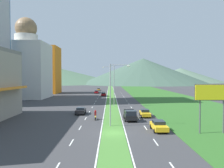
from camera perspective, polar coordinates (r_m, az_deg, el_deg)
ground_plane at (r=32.36m, az=0.30°, el=-12.39°), size 600.00×600.00×0.00m
grass_median at (r=91.71m, az=-0.22°, el=-3.16°), size 3.20×240.00×0.06m
grass_verge_right at (r=94.09m, az=12.45°, el=-3.07°), size 24.00×240.00×0.06m
lane_dash_left_2 at (r=28.53m, az=-10.21°, el=-14.35°), size 0.16×2.80×0.01m
lane_dash_left_3 at (r=36.03m, az=-8.07°, el=-10.93°), size 0.16×2.80×0.01m
lane_dash_left_4 at (r=43.64m, az=-6.70°, el=-8.68°), size 0.16×2.80×0.01m
lane_dash_left_5 at (r=51.31m, az=-5.75°, el=-7.10°), size 0.16×2.80×0.01m
lane_dash_left_6 at (r=59.02m, az=-5.05°, el=-5.93°), size 0.16×2.80×0.01m
lane_dash_left_7 at (r=66.76m, az=-4.51°, el=-5.03°), size 0.16×2.80×0.01m
lane_dash_left_8 at (r=74.51m, az=-4.09°, el=-4.32°), size 0.16×2.80×0.01m
lane_dash_left_9 at (r=82.28m, az=-3.75°, el=-3.74°), size 0.16×2.80×0.01m
lane_dash_left_10 at (r=90.06m, az=-3.47°, el=-3.26°), size 0.16×2.80×0.01m
lane_dash_left_11 at (r=97.84m, az=-3.23°, el=-2.86°), size 0.16×2.80×0.01m
lane_dash_left_12 at (r=105.63m, az=-3.03°, el=-2.52°), size 0.16×2.80×0.01m
lane_dash_left_13 at (r=113.43m, az=-2.85°, el=-2.22°), size 0.16×2.80×0.01m
lane_dash_left_14 at (r=121.22m, az=-2.70°, el=-1.97°), size 0.16×2.80×0.01m
lane_dash_right_1 at (r=21.49m, az=15.41°, el=-19.90°), size 0.16×2.80×0.01m
lane_dash_right_2 at (r=28.69m, az=10.99°, el=-14.26°), size 0.16×2.80×0.01m
lane_dash_right_3 at (r=36.15m, az=8.48°, el=-10.88°), size 0.16×2.80×0.01m
lane_dash_right_4 at (r=43.74m, az=6.86°, el=-8.66°), size 0.16×2.80×0.01m
lane_dash_right_5 at (r=51.40m, az=5.74°, el=-7.09°), size 0.16×2.80×0.01m
lane_dash_right_6 at (r=59.10m, az=4.91°, el=-5.92°), size 0.16×2.80×0.01m
lane_dash_right_7 at (r=66.82m, az=4.28°, el=-5.03°), size 0.16×2.80×0.01m
lane_dash_right_8 at (r=74.57m, az=3.78°, el=-4.32°), size 0.16×2.80×0.01m
lane_dash_right_9 at (r=82.33m, az=3.37°, el=-3.74°), size 0.16×2.80×0.01m
lane_dash_right_10 at (r=90.11m, az=3.04°, el=-3.26°), size 0.16×2.80×0.01m
lane_dash_right_11 at (r=97.89m, az=2.75°, el=-2.86°), size 0.16×2.80×0.01m
lane_dash_right_12 at (r=105.67m, az=2.51°, el=-2.52°), size 0.16×2.80×0.01m
lane_dash_right_13 at (r=113.47m, az=2.31°, el=-2.22°), size 0.16×2.80×0.01m
lane_dash_right_14 at (r=121.26m, az=2.13°, el=-1.96°), size 0.16×2.80×0.01m
edge_line_median_left at (r=91.72m, az=-1.31°, el=-3.17°), size 0.16×240.00×0.01m
edge_line_median_right at (r=91.74m, az=0.88°, el=-3.17°), size 0.16×240.00×0.01m
domed_building at (r=90.86m, az=-20.85°, el=4.36°), size 15.56×15.56×30.22m
midrise_colored at (r=114.06m, az=-16.63°, el=3.40°), size 13.17×13.17×22.59m
hill_far_left at (r=313.13m, az=-18.28°, el=2.66°), size 214.86×214.86×26.48m
hill_far_center at (r=261.09m, az=7.87°, el=3.24°), size 146.98×146.98×29.32m
hill_far_right at (r=345.97m, az=17.00°, el=2.13°), size 123.46×123.46×21.07m
street_lamp_near at (r=35.98m, az=0.12°, el=-1.67°), size 3.31×0.30×10.01m
street_lamp_mid at (r=60.01m, az=0.22°, el=0.12°), size 3.27×0.41×10.85m
billboard_roadside at (r=34.20m, az=24.04°, el=-2.71°), size 4.92×0.28×6.92m
car_0 at (r=94.24m, az=-2.15°, el=-2.58°), size 1.96×4.58×1.49m
car_1 at (r=45.83m, az=8.35°, el=-7.26°), size 1.85×4.57×1.44m
car_2 at (r=34.40m, az=11.78°, el=-10.28°), size 2.04×4.66×1.47m
car_3 at (r=108.59m, az=-3.96°, el=-2.01°), size 1.95×4.30×1.46m
car_4 at (r=48.73m, az=-7.94°, el=-6.68°), size 2.00×4.25×1.46m
car_5 at (r=130.66m, az=-3.39°, el=-1.37°), size 1.93×4.01×1.43m
pickup_truck_0 at (r=41.49m, az=4.61°, el=-7.85°), size 2.18×5.40×2.00m
motorcycle_rider at (r=42.17m, az=-4.23°, el=-8.02°), size 0.36×2.00×1.80m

